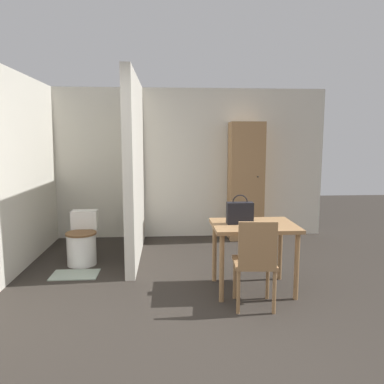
{
  "coord_description": "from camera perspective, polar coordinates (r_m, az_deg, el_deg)",
  "views": [
    {
      "loc": [
        -0.17,
        -2.73,
        1.66
      ],
      "look_at": [
        0.11,
        1.45,
        1.07
      ],
      "focal_mm": 35.0,
      "sensor_mm": 36.0,
      "label": 1
    }
  ],
  "objects": [
    {
      "name": "wall_left",
      "position": [
        4.91,
        -26.62,
        2.4
      ],
      "size": [
        0.12,
        4.57,
        2.5
      ],
      "color": "beige",
      "rests_on": "ground_plane"
    },
    {
      "name": "handbag",
      "position": [
        4.1,
        7.31,
        -3.12
      ],
      "size": [
        0.28,
        0.11,
        0.32
      ],
      "color": "black",
      "rests_on": "dining_table"
    },
    {
      "name": "wooden_cabinet",
      "position": [
        6.26,
        8.19,
        1.62
      ],
      "size": [
        0.55,
        0.42,
        1.94
      ],
      "color": "#997047",
      "rests_on": "ground_plane"
    },
    {
      "name": "ground_plane",
      "position": [
        3.2,
        -0.24,
        -23.24
      ],
      "size": [
        16.0,
        16.0,
        0.0
      ],
      "primitive_type": "plane",
      "color": "#2D2823"
    },
    {
      "name": "wall_back",
      "position": [
        6.38,
        -2.34,
        4.34
      ],
      "size": [
        5.02,
        0.12,
        2.5
      ],
      "color": "beige",
      "rests_on": "ground_plane"
    },
    {
      "name": "dining_table",
      "position": [
        4.16,
        9.38,
        -6.18
      ],
      "size": [
        0.9,
        0.69,
        0.75
      ],
      "color": "#997047",
      "rests_on": "ground_plane"
    },
    {
      "name": "wooden_chair",
      "position": [
        3.74,
        9.63,
        -10.24
      ],
      "size": [
        0.43,
        0.43,
        0.9
      ],
      "rotation": [
        0.0,
        0.0,
        -0.08
      ],
      "color": "#997047",
      "rests_on": "ground_plane"
    },
    {
      "name": "partition_wall",
      "position": [
        5.32,
        -8.69,
        3.52
      ],
      "size": [
        0.12,
        2.03,
        2.5
      ],
      "color": "beige",
      "rests_on": "ground_plane"
    },
    {
      "name": "toilet",
      "position": [
        5.28,
        -16.37,
        -7.35
      ],
      "size": [
        0.4,
        0.55,
        0.69
      ],
      "color": "white",
      "rests_on": "ground_plane"
    },
    {
      "name": "bath_mat",
      "position": [
        4.94,
        -17.4,
        -11.93
      ],
      "size": [
        0.56,
        0.36,
        0.01
      ],
      "color": "#99A899",
      "rests_on": "ground_plane"
    }
  ]
}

